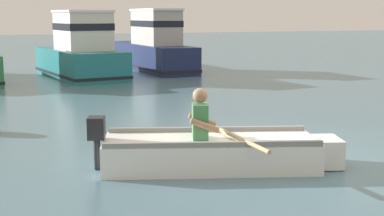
% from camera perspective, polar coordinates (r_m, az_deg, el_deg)
% --- Properties ---
extents(ground_plane, '(120.00, 120.00, 0.00)m').
position_cam_1_polar(ground_plane, '(8.73, 7.92, -5.27)').
color(ground_plane, slate).
extents(rowboat_with_person, '(3.64, 2.28, 1.19)m').
position_cam_1_polar(rowboat_with_person, '(8.12, 2.39, -4.48)').
color(rowboat_with_person, white).
rests_on(rowboat_with_person, ground).
extents(moored_boat_teal, '(2.65, 5.18, 2.40)m').
position_cam_1_polar(moored_boat_teal, '(20.27, -11.42, 5.60)').
color(moored_boat_teal, '#1E727A').
rests_on(moored_boat_teal, ground).
extents(moored_boat_navy, '(1.87, 6.56, 2.48)m').
position_cam_1_polar(moored_boat_navy, '(22.77, -4.09, 6.25)').
color(moored_boat_navy, '#19234C').
rests_on(moored_boat_navy, ground).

